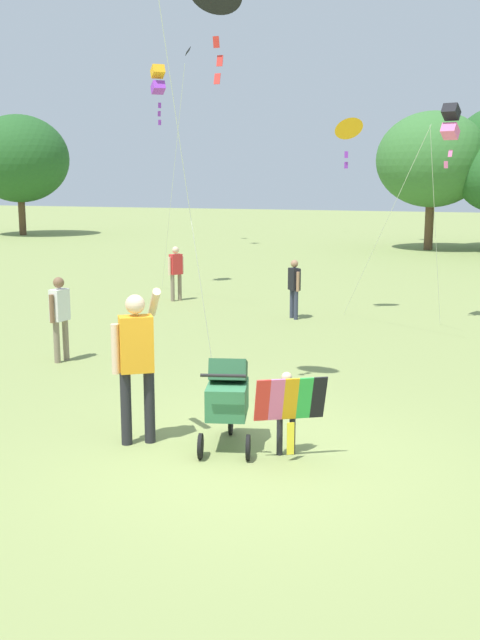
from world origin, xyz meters
The scene contains 11 objects.
ground_plane centered at (0.00, 0.00, 0.00)m, with size 120.00×120.00×0.00m, color #849351.
treeline_distant centered at (0.48, 25.11, 3.82)m, with size 42.91×6.57×6.37m.
child_with_butterfly_kite centered at (0.38, 0.25, 0.59)m, with size 0.76×0.53×0.94m.
person_adult_flyer centered at (-1.35, 0.08, 1.05)m, with size 0.54×0.69×1.81m.
stroller centered at (-0.34, 0.33, 0.61)m, with size 0.70×1.12×1.03m.
kite_orange_delta centered at (1.36, 8.48, 4.07)m, with size 0.39×2.26×4.45m.
kite_green_novelty centered at (-6.32, 11.28, 5.50)m, with size 2.65×4.02×5.91m.
kite_blue_high centered at (-0.74, 8.92, 3.99)m, with size 2.40×3.55×4.27m.
person_red_shirt centered at (-1.68, 8.08, 0.75)m, with size 0.31×0.32×1.28m.
person_sitting_far centered at (-4.32, 3.14, 0.83)m, with size 0.23×0.45×1.41m.
person_couple_left centered at (-5.05, 9.41, 0.79)m, with size 0.31×0.37×1.34m.
Camera 1 is at (2.47, -7.26, 3.03)m, focal length 41.88 mm.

